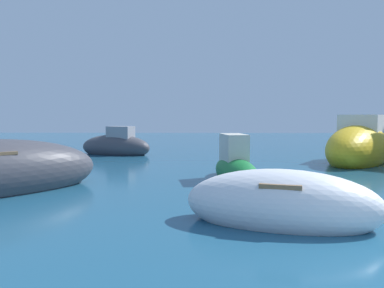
# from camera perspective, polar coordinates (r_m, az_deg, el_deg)

# --- Properties ---
(moored_boat_0) EXTENTS (4.20, 2.58, 1.81)m
(moored_boat_0) POSITION_cam_1_polar(r_m,az_deg,el_deg) (20.02, -11.69, -0.32)
(moored_boat_0) COLOR #3F3F47
(moored_boat_0) RESTS_ON ground
(moored_boat_1) EXTENTS (5.40, 6.42, 2.60)m
(moored_boat_1) POSITION_cam_1_polar(r_m,az_deg,el_deg) (18.00, 24.43, -0.37)
(moored_boat_1) COLOR gold
(moored_boat_1) RESTS_ON ground
(moored_boat_2) EXTENTS (3.97, 2.41, 1.36)m
(moored_boat_2) POSITION_cam_1_polar(r_m,az_deg,el_deg) (7.31, 13.66, -9.07)
(moored_boat_2) COLOR white
(moored_boat_2) RESTS_ON ground
(moored_boat_4) EXTENTS (1.65, 3.67, 1.69)m
(moored_boat_4) POSITION_cam_1_polar(r_m,az_deg,el_deg) (11.79, 6.76, -3.75)
(moored_boat_4) COLOR #197233
(moored_boat_4) RESTS_ON ground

